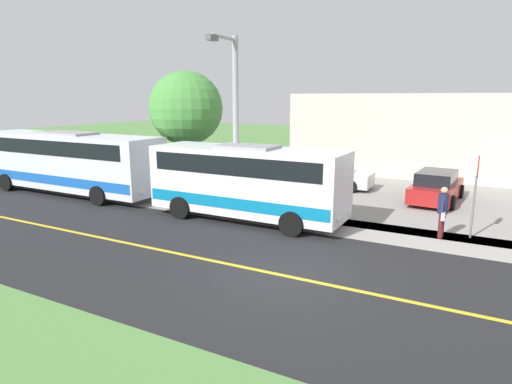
{
  "coord_description": "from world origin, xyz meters",
  "views": [
    {
      "loc": [
        10.21,
        4.63,
        4.78
      ],
      "look_at": [
        -3.5,
        -2.73,
        1.4
      ],
      "focal_mm": 30.63,
      "sensor_mm": 36.0,
      "label": 1
    }
  ],
  "objects_px": {
    "shuttle_bus_front": "(247,179)",
    "tree_curbside": "(186,109)",
    "stop_sign": "(476,182)",
    "parked_car_far": "(436,187)",
    "commercial_building": "(444,132)",
    "transit_bus_rear": "(68,160)",
    "street_light_pole": "(234,119)",
    "parked_car_near": "(330,175)",
    "pedestrian_with_bags": "(443,210)"
  },
  "relations": [
    {
      "from": "shuttle_bus_front",
      "to": "pedestrian_with_bags",
      "type": "distance_m",
      "value": 7.2
    },
    {
      "from": "pedestrian_with_bags",
      "to": "tree_curbside",
      "type": "bearing_deg",
      "value": -98.21
    },
    {
      "from": "street_light_pole",
      "to": "parked_car_near",
      "type": "distance_m",
      "value": 8.2
    },
    {
      "from": "transit_bus_rear",
      "to": "commercial_building",
      "type": "bearing_deg",
      "value": 136.67
    },
    {
      "from": "shuttle_bus_front",
      "to": "stop_sign",
      "type": "height_order",
      "value": "shuttle_bus_front"
    },
    {
      "from": "parked_car_near",
      "to": "street_light_pole",
      "type": "bearing_deg",
      "value": -12.24
    },
    {
      "from": "parked_car_near",
      "to": "stop_sign",
      "type": "bearing_deg",
      "value": 49.74
    },
    {
      "from": "shuttle_bus_front",
      "to": "street_light_pole",
      "type": "relative_size",
      "value": 1.12
    },
    {
      "from": "shuttle_bus_front",
      "to": "parked_car_far",
      "type": "relative_size",
      "value": 1.76
    },
    {
      "from": "transit_bus_rear",
      "to": "stop_sign",
      "type": "xyz_separation_m",
      "value": [
        -1.59,
        18.39,
        0.26
      ]
    },
    {
      "from": "parked_car_far",
      "to": "street_light_pole",
      "type": "bearing_deg",
      "value": -47.52
    },
    {
      "from": "shuttle_bus_front",
      "to": "commercial_building",
      "type": "distance_m",
      "value": 17.84
    },
    {
      "from": "transit_bus_rear",
      "to": "street_light_pole",
      "type": "relative_size",
      "value": 1.54
    },
    {
      "from": "parked_car_far",
      "to": "tree_curbside",
      "type": "bearing_deg",
      "value": -70.85
    },
    {
      "from": "shuttle_bus_front",
      "to": "stop_sign",
      "type": "distance_m",
      "value": 8.17
    },
    {
      "from": "transit_bus_rear",
      "to": "street_light_pole",
      "type": "xyz_separation_m",
      "value": [
        -0.35,
        9.58,
        2.25
      ]
    },
    {
      "from": "parked_car_far",
      "to": "shuttle_bus_front",
      "type": "bearing_deg",
      "value": -42.31
    },
    {
      "from": "tree_curbside",
      "to": "commercial_building",
      "type": "distance_m",
      "value": 17.66
    },
    {
      "from": "stop_sign",
      "to": "street_light_pole",
      "type": "height_order",
      "value": "street_light_pole"
    },
    {
      "from": "stop_sign",
      "to": "pedestrian_with_bags",
      "type": "bearing_deg",
      "value": -64.05
    },
    {
      "from": "pedestrian_with_bags",
      "to": "parked_car_far",
      "type": "xyz_separation_m",
      "value": [
        -5.7,
        -0.8,
        -0.28
      ]
    },
    {
      "from": "shuttle_bus_front",
      "to": "transit_bus_rear",
      "type": "distance_m",
      "value": 10.39
    },
    {
      "from": "parked_car_far",
      "to": "tree_curbside",
      "type": "xyz_separation_m",
      "value": [
        3.94,
        -11.35,
        3.55
      ]
    },
    {
      "from": "pedestrian_with_bags",
      "to": "parked_car_far",
      "type": "relative_size",
      "value": 0.4
    },
    {
      "from": "shuttle_bus_front",
      "to": "parked_car_near",
      "type": "distance_m",
      "value": 7.85
    },
    {
      "from": "stop_sign",
      "to": "parked_car_far",
      "type": "relative_size",
      "value": 0.64
    },
    {
      "from": "stop_sign",
      "to": "tree_curbside",
      "type": "relative_size",
      "value": 0.48
    },
    {
      "from": "shuttle_bus_front",
      "to": "pedestrian_with_bags",
      "type": "bearing_deg",
      "value": 99.53
    },
    {
      "from": "transit_bus_rear",
      "to": "street_light_pole",
      "type": "height_order",
      "value": "street_light_pole"
    },
    {
      "from": "stop_sign",
      "to": "tree_curbside",
      "type": "xyz_separation_m",
      "value": [
        -1.3,
        -13.09,
        2.27
      ]
    },
    {
      "from": "pedestrian_with_bags",
      "to": "tree_curbside",
      "type": "height_order",
      "value": "tree_curbside"
    },
    {
      "from": "shuttle_bus_front",
      "to": "street_light_pole",
      "type": "distance_m",
      "value": 2.49
    },
    {
      "from": "shuttle_bus_front",
      "to": "parked_car_near",
      "type": "relative_size",
      "value": 1.79
    },
    {
      "from": "shuttle_bus_front",
      "to": "tree_curbside",
      "type": "bearing_deg",
      "value": -120.01
    },
    {
      "from": "pedestrian_with_bags",
      "to": "street_light_pole",
      "type": "distance_m",
      "value": 8.46
    },
    {
      "from": "tree_curbside",
      "to": "parked_car_near",
      "type": "bearing_deg",
      "value": 129.35
    },
    {
      "from": "stop_sign",
      "to": "shuttle_bus_front",
      "type": "bearing_deg",
      "value": -78.42
    },
    {
      "from": "tree_curbside",
      "to": "pedestrian_with_bags",
      "type": "bearing_deg",
      "value": 81.79
    },
    {
      "from": "parked_car_near",
      "to": "commercial_building",
      "type": "height_order",
      "value": "commercial_building"
    },
    {
      "from": "pedestrian_with_bags",
      "to": "stop_sign",
      "type": "bearing_deg",
      "value": 115.95
    },
    {
      "from": "transit_bus_rear",
      "to": "stop_sign",
      "type": "relative_size",
      "value": 3.79
    },
    {
      "from": "pedestrian_with_bags",
      "to": "transit_bus_rear",
      "type": "bearing_deg",
      "value": -86.29
    },
    {
      "from": "stop_sign",
      "to": "commercial_building",
      "type": "xyz_separation_m",
      "value": [
        -15.3,
        -2.47,
        0.54
      ]
    },
    {
      "from": "stop_sign",
      "to": "commercial_building",
      "type": "bearing_deg",
      "value": -170.84
    },
    {
      "from": "parked_car_near",
      "to": "parked_car_far",
      "type": "xyz_separation_m",
      "value": [
        0.87,
        5.48,
        0.0
      ]
    },
    {
      "from": "transit_bus_rear",
      "to": "parked_car_far",
      "type": "bearing_deg",
      "value": 112.29
    },
    {
      "from": "transit_bus_rear",
      "to": "street_light_pole",
      "type": "distance_m",
      "value": 9.85
    },
    {
      "from": "parked_car_far",
      "to": "commercial_building",
      "type": "distance_m",
      "value": 10.25
    },
    {
      "from": "parked_car_near",
      "to": "parked_car_far",
      "type": "bearing_deg",
      "value": 81.0
    },
    {
      "from": "tree_curbside",
      "to": "commercial_building",
      "type": "bearing_deg",
      "value": 142.82
    }
  ]
}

